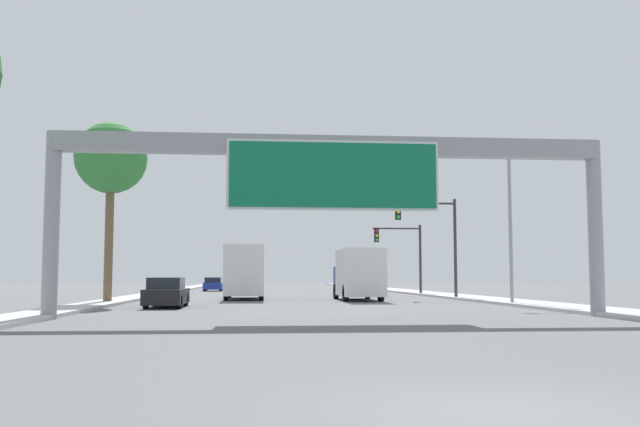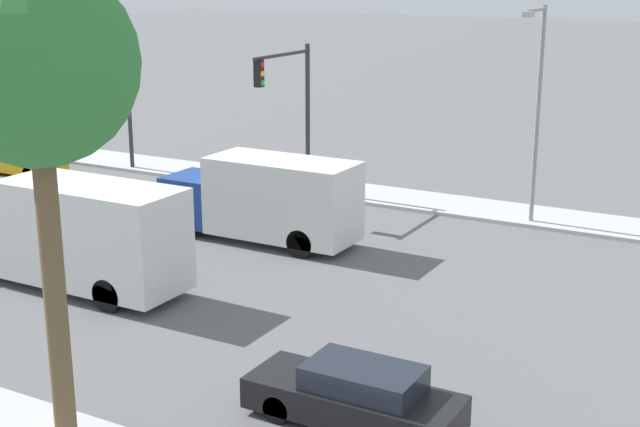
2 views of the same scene
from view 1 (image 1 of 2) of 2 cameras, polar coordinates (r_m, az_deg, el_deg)
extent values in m
plane|color=slate|center=(8.33, 15.02, -15.15)|extent=(300.00, 300.00, 0.00)
cube|color=#B8B8B8|center=(69.16, 6.60, -6.17)|extent=(3.00, 120.00, 0.15)
cube|color=#B8B8B8|center=(68.19, -11.93, -6.11)|extent=(2.00, 120.00, 0.15)
cylinder|color=gray|center=(26.75, -20.68, -0.81)|extent=(0.54, 0.54, 6.61)
cylinder|color=gray|center=(28.74, 21.16, -1.07)|extent=(0.54, 0.54, 6.61)
cube|color=gray|center=(26.29, 1.02, 5.42)|extent=(19.90, 0.60, 0.70)
cube|color=white|center=(25.81, 1.09, 3.08)|extent=(7.71, 0.08, 2.56)
cube|color=#0F6B42|center=(25.77, 1.11, 3.09)|extent=(7.51, 0.16, 2.36)
cube|color=black|center=(34.90, -12.17, -6.49)|extent=(1.73, 4.79, 0.70)
cube|color=#1E232D|center=(34.65, -12.20, -5.47)|extent=(1.52, 2.49, 0.54)
cylinder|color=black|center=(36.48, -13.07, -6.73)|extent=(0.22, 0.64, 0.64)
cylinder|color=black|center=(36.30, -10.70, -6.79)|extent=(0.22, 0.64, 0.64)
cylinder|color=black|center=(33.54, -13.77, -6.88)|extent=(0.22, 0.64, 0.64)
cylinder|color=black|center=(33.35, -11.19, -6.94)|extent=(0.22, 0.64, 0.64)
cube|color=gold|center=(60.63, 4.16, -5.91)|extent=(1.88, 4.37, 0.72)
cube|color=#1E232D|center=(60.41, 4.19, -5.31)|extent=(1.66, 2.27, 0.55)
cylinder|color=black|center=(61.84, 3.19, -6.10)|extent=(0.22, 0.64, 0.64)
cylinder|color=black|center=(62.10, 4.72, -6.09)|extent=(0.22, 0.64, 0.64)
cylinder|color=black|center=(59.17, 3.57, -6.15)|extent=(0.22, 0.64, 0.64)
cylinder|color=black|center=(59.44, 5.17, -6.13)|extent=(0.22, 0.64, 0.64)
cube|color=navy|center=(72.25, -8.54, -5.75)|extent=(1.78, 4.40, 0.66)
cube|color=#1E232D|center=(72.03, -8.54, -5.28)|extent=(1.56, 2.29, 0.51)
cylinder|color=black|center=(73.67, -9.09, -5.87)|extent=(0.22, 0.64, 0.64)
cylinder|color=black|center=(73.58, -7.87, -5.89)|extent=(0.22, 0.64, 0.64)
cylinder|color=black|center=(70.95, -9.24, -5.91)|extent=(0.22, 0.64, 0.64)
cylinder|color=black|center=(70.85, -7.98, -5.92)|extent=(0.22, 0.64, 0.64)
cube|color=white|center=(49.46, -6.01, -5.22)|extent=(2.23, 2.30, 2.00)
cube|color=silver|center=(45.35, -6.08, -4.55)|extent=(2.42, 5.91, 3.09)
cylinder|color=black|center=(49.38, -7.27, -6.13)|extent=(0.28, 1.00, 1.00)
cylinder|color=black|center=(49.35, -4.77, -6.16)|extent=(0.28, 1.00, 1.00)
cylinder|color=black|center=(43.92, -7.53, -6.27)|extent=(0.28, 1.00, 1.00)
cylinder|color=black|center=(43.88, -4.72, -6.30)|extent=(0.28, 1.00, 1.00)
cube|color=navy|center=(47.05, 2.54, -5.37)|extent=(2.18, 2.11, 1.81)
cube|color=silver|center=(43.32, 3.20, -4.74)|extent=(2.37, 5.41, 2.80)
cylinder|color=black|center=(46.82, 1.28, -6.24)|extent=(0.28, 1.00, 1.00)
cylinder|color=black|center=(47.10, 3.82, -6.22)|extent=(0.28, 1.00, 1.00)
cylinder|color=black|center=(41.85, 2.06, -6.38)|extent=(0.28, 1.00, 1.00)
cylinder|color=black|center=(42.16, 4.89, -6.35)|extent=(0.28, 1.00, 1.00)
cylinder|color=#2D2D30|center=(47.56, 10.77, -2.79)|extent=(0.20, 0.20, 6.55)
cylinder|color=#2D2D30|center=(47.24, 8.31, 0.81)|extent=(4.12, 0.14, 0.14)
cube|color=black|center=(46.82, 6.26, 0.13)|extent=(0.35, 0.28, 1.05)
cylinder|color=red|center=(46.69, 6.29, 0.58)|extent=(0.22, 0.04, 0.22)
cylinder|color=yellow|center=(46.66, 6.30, 0.15)|extent=(0.22, 0.04, 0.22)
cylinder|color=green|center=(46.63, 6.30, -0.28)|extent=(0.22, 0.04, 0.22)
cylinder|color=#2D2D30|center=(57.22, 8.03, -3.68)|extent=(0.20, 0.20, 5.56)
cylinder|color=#2D2D30|center=(56.93, 6.13, -1.20)|extent=(3.82, 0.14, 0.14)
cube|color=black|center=(56.60, 4.54, -1.77)|extent=(0.35, 0.28, 1.05)
cylinder|color=red|center=(56.47, 4.57, -1.41)|extent=(0.22, 0.04, 0.22)
cylinder|color=yellow|center=(56.45, 4.57, -1.76)|extent=(0.22, 0.04, 0.22)
cylinder|color=green|center=(56.43, 4.57, -2.12)|extent=(0.22, 0.04, 0.22)
cylinder|color=brown|center=(40.33, -16.52, -1.29)|extent=(0.46, 0.46, 7.95)
sphere|color=#337F38|center=(40.76, -16.38, 4.29)|extent=(3.92, 3.92, 3.92)
cylinder|color=gray|center=(38.18, 14.98, -0.83)|extent=(0.18, 0.18, 8.34)
cylinder|color=gray|center=(38.35, 13.44, 5.18)|extent=(2.00, 0.12, 0.12)
cube|color=#B2B2A8|center=(38.02, 12.01, 5.09)|extent=(0.60, 0.28, 0.20)
camera|label=2|loc=(34.31, -41.21, 10.06)|focal=50.00mm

